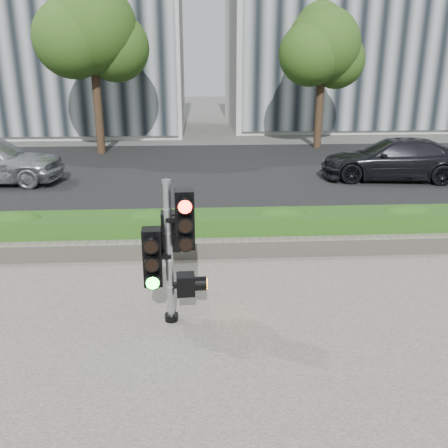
# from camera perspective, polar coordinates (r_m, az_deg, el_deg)

# --- Properties ---
(ground) EXTENTS (120.00, 120.00, 0.00)m
(ground) POSITION_cam_1_polar(r_m,az_deg,el_deg) (7.77, -0.79, -9.38)
(ground) COLOR #51514C
(ground) RESTS_ON ground
(sidewalk) EXTENTS (16.00, 11.00, 0.03)m
(sidewalk) POSITION_cam_1_polar(r_m,az_deg,el_deg) (5.66, 0.49, -20.99)
(sidewalk) COLOR #9E9389
(sidewalk) RESTS_ON ground
(road) EXTENTS (60.00, 13.00, 0.02)m
(road) POSITION_cam_1_polar(r_m,az_deg,el_deg) (17.26, -2.36, 6.17)
(road) COLOR black
(road) RESTS_ON ground
(curb) EXTENTS (60.00, 0.25, 0.12)m
(curb) POSITION_cam_1_polar(r_m,az_deg,el_deg) (10.64, -1.59, -1.23)
(curb) COLOR gray
(curb) RESTS_ON ground
(stone_wall) EXTENTS (12.00, 0.32, 0.34)m
(stone_wall) POSITION_cam_1_polar(r_m,az_deg,el_deg) (9.42, -1.34, -2.95)
(stone_wall) COLOR gray
(stone_wall) RESTS_ON sidewalk
(hedge) EXTENTS (12.00, 1.00, 0.68)m
(hedge) POSITION_cam_1_polar(r_m,az_deg,el_deg) (9.97, -1.49, -0.70)
(hedge) COLOR #448E2B
(hedge) RESTS_ON sidewalk
(building_right) EXTENTS (18.00, 10.00, 12.00)m
(building_right) POSITION_cam_1_polar(r_m,az_deg,el_deg) (33.91, 17.27, 21.48)
(building_right) COLOR #B7B7B2
(building_right) RESTS_ON ground
(tree_left) EXTENTS (4.61, 4.03, 7.34)m
(tree_left) POSITION_cam_1_polar(r_m,az_deg,el_deg) (21.90, -15.62, 21.35)
(tree_left) COLOR black
(tree_left) RESTS_ON ground
(tree_right) EXTENTS (4.10, 3.58, 6.53)m
(tree_right) POSITION_cam_1_polar(r_m,az_deg,el_deg) (23.19, 11.74, 20.01)
(tree_right) COLOR black
(tree_right) RESTS_ON ground
(traffic_signal) EXTENTS (0.75, 0.56, 2.14)m
(traffic_signal) POSITION_cam_1_polar(r_m,az_deg,el_deg) (6.77, -6.42, -2.53)
(traffic_signal) COLOR black
(traffic_signal) RESTS_ON sidewalk
(car_dark) EXTENTS (4.97, 2.59, 1.38)m
(car_dark) POSITION_cam_1_polar(r_m,az_deg,el_deg) (17.03, 19.69, 7.36)
(car_dark) COLOR black
(car_dark) RESTS_ON road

